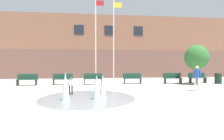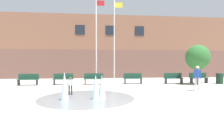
# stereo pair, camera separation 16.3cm
# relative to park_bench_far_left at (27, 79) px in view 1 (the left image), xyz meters

# --- Properties ---
(ground_plane) EXTENTS (100.00, 100.00, 0.00)m
(ground_plane) POSITION_rel_park_bench_far_left_xyz_m (7.13, -9.38, -0.48)
(ground_plane) COLOR #B2ADA3
(library_building) EXTENTS (36.00, 6.05, 7.46)m
(library_building) POSITION_rel_park_bench_far_left_xyz_m (7.13, 9.08, 3.25)
(library_building) COLOR brown
(library_building) RESTS_ON ground
(splash_fountain) EXTENTS (4.81, 4.81, 1.35)m
(splash_fountain) POSITION_rel_park_bench_far_left_xyz_m (4.87, -5.89, 0.00)
(splash_fountain) COLOR gray
(splash_fountain) RESTS_ON ground
(park_bench_far_left) EXTENTS (1.60, 0.44, 0.91)m
(park_bench_far_left) POSITION_rel_park_bench_far_left_xyz_m (0.00, 0.00, 0.00)
(park_bench_far_left) COLOR #28282D
(park_bench_far_left) RESTS_ON ground
(park_bench_left_of_flagpoles) EXTENTS (1.60, 0.44, 0.91)m
(park_bench_left_of_flagpoles) POSITION_rel_park_bench_far_left_xyz_m (2.73, 0.10, 0.00)
(park_bench_left_of_flagpoles) COLOR #28282D
(park_bench_left_of_flagpoles) RESTS_ON ground
(park_bench_under_left_flagpole) EXTENTS (1.60, 0.44, 0.91)m
(park_bench_under_left_flagpole) POSITION_rel_park_bench_far_left_xyz_m (5.21, 0.09, 0.00)
(park_bench_under_left_flagpole) COLOR #28282D
(park_bench_under_left_flagpole) RESTS_ON ground
(park_bench_center) EXTENTS (1.60, 0.44, 0.91)m
(park_bench_center) POSITION_rel_park_bench_far_left_xyz_m (8.56, 0.15, 0.00)
(park_bench_center) COLOR #28282D
(park_bench_center) RESTS_ON ground
(park_bench_near_trashcan) EXTENTS (1.60, 0.44, 0.91)m
(park_bench_near_trashcan) POSITION_rel_park_bench_far_left_xyz_m (12.09, -0.02, 0.00)
(park_bench_near_trashcan) COLOR #28282D
(park_bench_near_trashcan) RESTS_ON ground
(park_bench_far_right) EXTENTS (1.60, 0.44, 0.91)m
(park_bench_far_right) POSITION_rel_park_bench_far_left_xyz_m (14.51, 0.19, 0.00)
(park_bench_far_right) COLOR #28282D
(park_bench_far_right) RESTS_ON ground
(adult_watching) EXTENTS (0.50, 0.38, 1.59)m
(adult_watching) POSITION_rel_park_bench_far_left_xyz_m (11.71, -4.16, 0.45)
(adult_watching) COLOR silver
(adult_watching) RESTS_ON ground
(child_running) EXTENTS (0.31, 0.15, 0.99)m
(child_running) POSITION_rel_park_bench_far_left_xyz_m (3.96, -4.69, 0.10)
(child_running) COLOR #28282D
(child_running) RESTS_ON ground
(flagpole_left) EXTENTS (0.80, 0.10, 7.80)m
(flagpole_left) POSITION_rel_park_bench_far_left_xyz_m (5.48, 1.46, 3.67)
(flagpole_left) COLOR silver
(flagpole_left) RESTS_ON ground
(flagpole_right) EXTENTS (0.80, 0.10, 7.67)m
(flagpole_right) POSITION_rel_park_bench_far_left_xyz_m (7.12, 1.46, 3.60)
(flagpole_right) COLOR silver
(flagpole_right) RESTS_ON ground
(trash_can) EXTENTS (0.56, 0.56, 0.90)m
(trash_can) POSITION_rel_park_bench_far_left_xyz_m (15.89, -0.66, -0.03)
(trash_can) COLOR #193323
(trash_can) RESTS_ON ground
(street_tree_near_building) EXTENTS (1.90, 1.90, 3.26)m
(street_tree_near_building) POSITION_rel_park_bench_far_left_xyz_m (13.67, -0.97, 1.75)
(street_tree_near_building) COLOR brown
(street_tree_near_building) RESTS_ON ground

